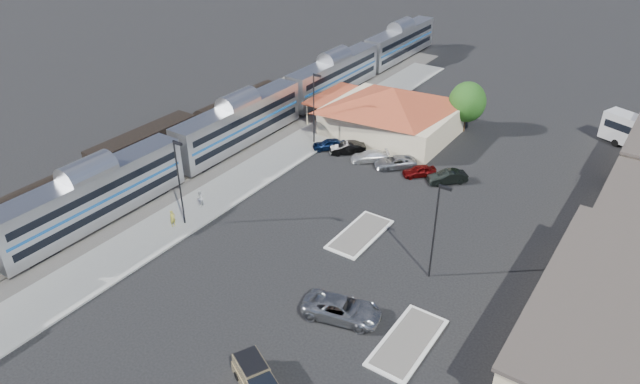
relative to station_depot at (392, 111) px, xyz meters
The scene contains 22 objects.
ground 24.63m from the station_depot, 79.24° to the right, with size 280.00×280.00×0.00m, color black.
railbed 23.14m from the station_depot, 135.78° to the right, with size 16.00×100.00×0.12m, color #4C4944.
platform 19.71m from the station_depot, 112.45° to the right, with size 5.50×92.00×0.18m, color gray.
passenger_train 19.16m from the station_depot, 134.56° to the right, with size 3.00×104.00×5.55m.
freight_cars 30.45m from the station_depot, 129.71° to the right, with size 2.80×46.00×4.00m.
station_depot is the anchor object (origin of this frame).
traffic_island_south 23.80m from the station_depot, 68.74° to the right, with size 3.30×7.50×0.21m.
traffic_island_north 37.12m from the station_depot, 59.88° to the right, with size 3.30×7.50×0.21m.
lamp_plat_s 30.74m from the station_depot, 101.94° to the right, with size 1.08×0.25×9.00m.
lamp_plat_n 10.45m from the station_depot, 128.41° to the right, with size 1.08×0.25×9.00m.
lamp_lot 29.30m from the station_depot, 55.24° to the right, with size 1.08×0.25×9.00m.
tree_depot 9.69m from the station_depot, 38.43° to the left, with size 4.71×4.71×6.63m.
pickup_truck 43.42m from the station_depot, 73.45° to the right, with size 5.41×3.95×1.77m.
suv 35.04m from the station_depot, 67.99° to the right, with size 2.85×6.17×1.72m, color #93969B.
person_a 31.82m from the station_depot, 102.68° to the right, with size 0.61×0.40×1.68m, color gold.
person_b 27.97m from the station_depot, 105.35° to the right, with size 0.87×0.67×1.78m, color silver.
parked_car_a 9.54m from the station_depot, 115.29° to the right, with size 1.61×4.00×1.36m, color #0E2046.
parked_car_b 8.53m from the station_depot, 100.59° to the right, with size 1.51×4.34×1.43m, color black.
parked_car_c 8.86m from the station_depot, 78.49° to the right, with size 1.81×4.44×1.29m, color silver.
parked_car_d 9.73m from the station_depot, 58.64° to the right, with size 2.23×4.84×1.34m, color gray.
parked_car_e 11.89m from the station_depot, 45.83° to the right, with size 1.51×3.75×1.28m, color maroon.
parked_car_f 14.07m from the station_depot, 35.43° to the right, with size 1.51×4.33×1.43m, color black.
Camera 1 is at (25.80, -36.80, 30.78)m, focal length 32.00 mm.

